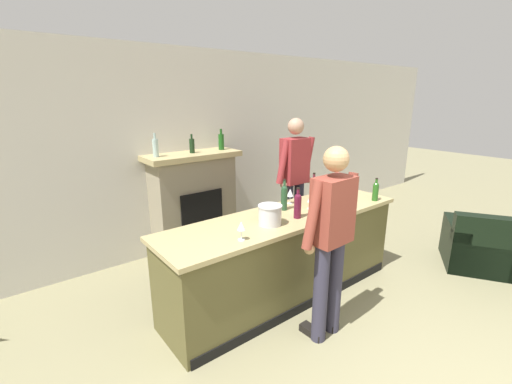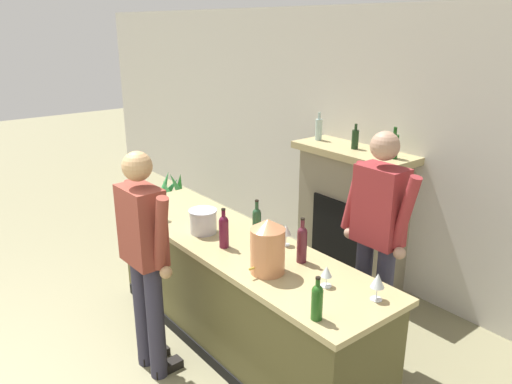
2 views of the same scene
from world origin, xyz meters
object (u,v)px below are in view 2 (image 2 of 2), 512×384
(copper_dispenser, at_px, (268,246))
(wine_glass_near_bucket, at_px, (286,231))
(potted_plant_corner, at_px, (172,195))
(wine_glass_front_right, at_px, (378,281))
(wine_bottle_burgundy_dark, at_px, (257,223))
(person_customer, at_px, (145,256))
(wine_glass_back_row, at_px, (262,243))
(person_bartender, at_px, (377,240))
(wine_bottle_chardonnay_pale, at_px, (302,243))
(wine_bottle_riesling_slim, at_px, (317,300))
(wine_bottle_merlot_tall, at_px, (224,230))
(wine_glass_by_dispenser, at_px, (327,273))
(fireplace_stone, at_px, (351,214))
(wine_glass_mid_counter, at_px, (163,207))
(ice_bucket_steel, at_px, (203,221))

(copper_dispenser, bearing_deg, wine_glass_near_bucket, 122.35)
(potted_plant_corner, xyz_separation_m, copper_dispenser, (3.49, -1.18, 0.84))
(copper_dispenser, relative_size, wine_glass_front_right, 2.16)
(wine_bottle_burgundy_dark, bearing_deg, wine_glass_front_right, 1.53)
(person_customer, distance_m, wine_glass_front_right, 1.65)
(wine_glass_back_row, bearing_deg, person_bartender, 57.25)
(wine_bottle_chardonnay_pale, bearing_deg, wine_bottle_riesling_slim, -36.58)
(wine_glass_near_bucket, bearing_deg, wine_bottle_chardonnay_pale, -19.45)
(wine_glass_near_bucket, distance_m, wine_glass_back_row, 0.28)
(potted_plant_corner, xyz_separation_m, wine_glass_near_bucket, (3.24, -0.79, 0.76))
(wine_bottle_merlot_tall, relative_size, wine_glass_by_dispenser, 2.19)
(copper_dispenser, distance_m, wine_bottle_chardonnay_pale, 0.30)
(fireplace_stone, relative_size, wine_bottle_burgundy_dark, 4.96)
(copper_dispenser, xyz_separation_m, wine_glass_front_right, (0.70, 0.30, -0.07))
(copper_dispenser, relative_size, wine_glass_near_bucket, 2.27)
(copper_dispenser, bearing_deg, wine_glass_front_right, 23.02)
(wine_glass_near_bucket, height_order, wine_glass_mid_counter, wine_glass_near_bucket)
(person_customer, relative_size, wine_bottle_burgundy_dark, 5.13)
(ice_bucket_steel, height_order, wine_bottle_chardonnay_pale, wine_bottle_chardonnay_pale)
(wine_bottle_burgundy_dark, xyz_separation_m, wine_bottle_merlot_tall, (-0.06, -0.27, -0.01))
(wine_glass_by_dispenser, relative_size, wine_glass_near_bucket, 0.83)
(wine_glass_by_dispenser, bearing_deg, wine_glass_mid_counter, -170.72)
(person_customer, height_order, wine_glass_back_row, person_customer)
(wine_bottle_merlot_tall, xyz_separation_m, wine_bottle_chardonnay_pale, (0.55, 0.29, 0.01))
(copper_dispenser, bearing_deg, wine_glass_mid_counter, -175.55)
(wine_glass_mid_counter, bearing_deg, wine_bottle_burgundy_dark, 23.75)
(wine_bottle_burgundy_dark, height_order, wine_glass_mid_counter, wine_bottle_burgundy_dark)
(copper_dispenser, relative_size, wine_glass_back_row, 2.49)
(wine_bottle_burgundy_dark, distance_m, wine_bottle_merlot_tall, 0.28)
(person_bartender, xyz_separation_m, wine_bottle_burgundy_dark, (-0.72, -0.57, 0.05))
(copper_dispenser, distance_m, ice_bucket_steel, 0.86)
(wine_glass_near_bucket, bearing_deg, wine_glass_mid_counter, -154.77)
(wine_bottle_chardonnay_pale, relative_size, wine_glass_back_row, 2.15)
(ice_bucket_steel, relative_size, wine_bottle_burgundy_dark, 0.68)
(potted_plant_corner, relative_size, person_customer, 0.39)
(copper_dispenser, distance_m, wine_glass_by_dispenser, 0.44)
(person_bartender, xyz_separation_m, wine_glass_near_bucket, (-0.51, -0.45, 0.02))
(ice_bucket_steel, distance_m, wine_bottle_merlot_tall, 0.34)
(potted_plant_corner, height_order, wine_glass_mid_counter, wine_glass_mid_counter)
(potted_plant_corner, distance_m, ice_bucket_steel, 2.96)
(copper_dispenser, relative_size, wine_bottle_burgundy_dark, 1.15)
(fireplace_stone, height_order, wine_bottle_riesling_slim, fireplace_stone)
(wine_bottle_chardonnay_pale, height_order, wine_glass_front_right, wine_bottle_chardonnay_pale)
(ice_bucket_steel, distance_m, wine_glass_back_row, 0.66)
(person_customer, xyz_separation_m, ice_bucket_steel, (-0.16, 0.61, 0.07))
(wine_glass_by_dispenser, bearing_deg, wine_glass_back_row, -174.40)
(person_customer, xyz_separation_m, person_bartender, (0.96, 1.42, 0.07))
(wine_glass_mid_counter, bearing_deg, wine_glass_front_right, 11.31)
(person_customer, distance_m, wine_bottle_riesling_slim, 1.39)
(wine_bottle_chardonnay_pale, distance_m, wine_glass_by_dispenser, 0.38)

